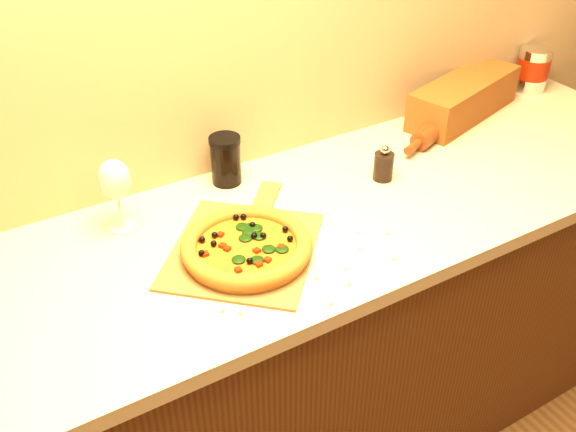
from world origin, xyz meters
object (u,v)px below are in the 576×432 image
(pizza, at_px, (247,247))
(dark_jar, at_px, (226,160))
(pepper_grinder, at_px, (384,165))
(rolling_pin, at_px, (441,125))
(pizza_peel, at_px, (245,246))
(wine_glass, at_px, (115,181))
(coffee_canister, at_px, (533,69))

(pizza, distance_m, dark_jar, 0.34)
(pepper_grinder, xyz_separation_m, rolling_pin, (0.32, 0.12, -0.01))
(pizza_peel, height_order, pepper_grinder, pepper_grinder)
(pizza, relative_size, dark_jar, 2.23)
(rolling_pin, height_order, dark_jar, dark_jar)
(wine_glass, bearing_deg, pizza_peel, -45.98)
(pizza_peel, relative_size, pizza, 1.60)
(wine_glass, bearing_deg, pizza, -50.86)
(pizza, bearing_deg, pepper_grinder, 13.29)
(rolling_pin, distance_m, coffee_canister, 0.51)
(pepper_grinder, height_order, wine_glass, wine_glass)
(pizza_peel, bearing_deg, pepper_grinder, 52.55)
(rolling_pin, xyz_separation_m, dark_jar, (-0.70, 0.08, 0.04))
(pizza_peel, xyz_separation_m, wine_glass, (-0.22, 0.23, 0.13))
(pepper_grinder, relative_size, wine_glass, 0.55)
(pizza, xyz_separation_m, pepper_grinder, (0.49, 0.11, 0.02))
(pepper_grinder, bearing_deg, coffee_canister, 15.00)
(coffee_canister, xyz_separation_m, dark_jar, (-1.20, -0.01, -0.01))
(coffee_canister, relative_size, dark_jar, 1.11)
(pizza, relative_size, rolling_pin, 0.75)
(pizza, bearing_deg, rolling_pin, 16.48)
(pizza, relative_size, coffee_canister, 2.01)
(pizza_peel, distance_m, wine_glass, 0.35)
(pizza_peel, height_order, pizza, pizza)
(pepper_grinder, height_order, dark_jar, dark_jar)
(rolling_pin, bearing_deg, pizza, -163.52)
(coffee_canister, bearing_deg, pizza, -165.63)
(pizza_peel, xyz_separation_m, pepper_grinder, (0.48, 0.08, 0.04))
(coffee_canister, xyz_separation_m, wine_glass, (-1.52, -0.08, 0.06))
(pizza_peel, xyz_separation_m, coffee_canister, (1.30, 0.30, 0.08))
(pizza, relative_size, pepper_grinder, 2.93)
(pizza_peel, relative_size, wine_glass, 2.57)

